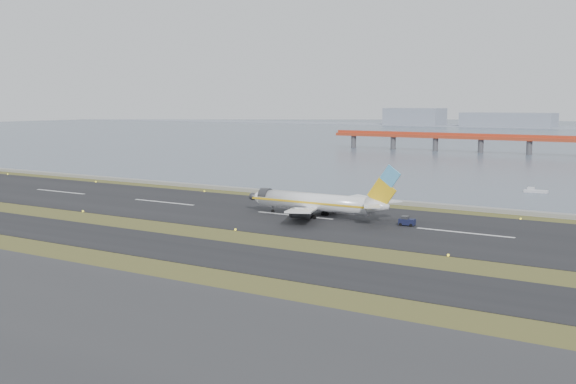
% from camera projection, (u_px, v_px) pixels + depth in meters
% --- Properties ---
extents(ground, '(1000.00, 1000.00, 0.00)m').
position_uv_depth(ground, '(212.00, 237.00, 139.90)').
color(ground, '#3A4D1B').
rests_on(ground, ground).
extents(taxiway_strip, '(1000.00, 18.00, 0.10)m').
position_uv_depth(taxiway_strip, '(170.00, 247.00, 129.89)').
color(taxiway_strip, black).
rests_on(taxiway_strip, ground).
extents(runway_strip, '(1000.00, 45.00, 0.10)m').
position_uv_depth(runway_strip, '(295.00, 216.00, 164.91)').
color(runway_strip, black).
rests_on(runway_strip, ground).
extents(seawall, '(1000.00, 2.50, 1.00)m').
position_uv_depth(seawall, '(355.00, 199.00, 189.87)').
color(seawall, gray).
rests_on(seawall, ground).
extents(airliner, '(38.52, 32.89, 12.80)m').
position_uv_depth(airliner, '(319.00, 202.00, 162.15)').
color(airliner, white).
rests_on(airliner, ground).
extents(pushback_tug, '(3.48, 2.27, 2.12)m').
position_uv_depth(pushback_tug, '(407.00, 221.00, 151.39)').
color(pushback_tug, '#131735').
rests_on(pushback_tug, ground).
extents(workboat_near, '(6.63, 2.51, 1.58)m').
position_uv_depth(workboat_near, '(535.00, 191.00, 206.27)').
color(workboat_near, silver).
rests_on(workboat_near, ground).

